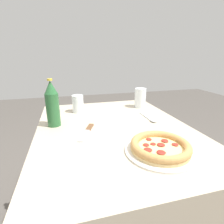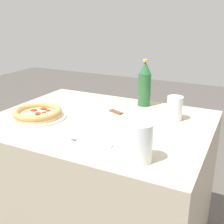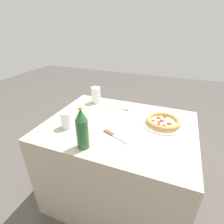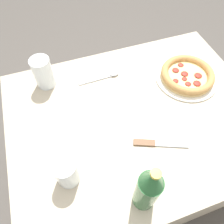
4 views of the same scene
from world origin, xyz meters
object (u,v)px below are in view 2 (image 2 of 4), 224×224
at_px(beer_bottle, 145,84).
at_px(glass_cola, 141,144).
at_px(glass_water, 175,109).
at_px(knife, 110,110).
at_px(spoon, 83,140).
at_px(pizza_pepperoni, 38,113).

bearing_deg(beer_bottle, glass_cola, -70.66).
xyz_separation_m(glass_water, knife, (-0.34, -0.02, -0.05)).
relative_size(beer_bottle, spoon, 1.33).
height_order(glass_water, knife, glass_water).
bearing_deg(spoon, pizza_pepperoni, 159.37).
height_order(beer_bottle, spoon, beer_bottle).
height_order(pizza_pepperoni, spoon, pizza_pepperoni).
xyz_separation_m(glass_cola, glass_water, (-0.00, 0.45, -0.01)).
height_order(knife, spoon, spoon).
relative_size(beer_bottle, knife, 1.30).
distance_m(knife, spoon, 0.40).
relative_size(pizza_pepperoni, glass_cola, 2.01).
distance_m(pizza_pepperoni, spoon, 0.37).
height_order(pizza_pepperoni, beer_bottle, beer_bottle).
distance_m(pizza_pepperoni, knife, 0.37).
distance_m(pizza_pepperoni, glass_cola, 0.64).
bearing_deg(glass_cola, knife, 128.13).
xyz_separation_m(knife, spoon, (0.08, -0.39, 0.00)).
bearing_deg(knife, glass_water, 2.88).
relative_size(glass_water, knife, 0.58).
bearing_deg(glass_water, beer_bottle, 145.23).
relative_size(knife, spoon, 1.03).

